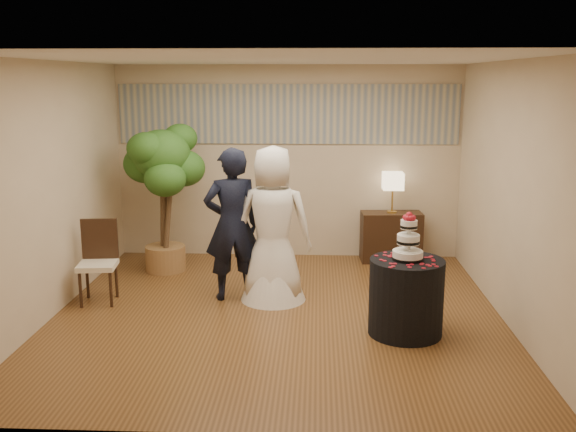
{
  "coord_description": "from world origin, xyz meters",
  "views": [
    {
      "loc": [
        0.44,
        -6.82,
        2.61
      ],
      "look_at": [
        0.1,
        0.4,
        1.05
      ],
      "focal_mm": 40.0,
      "sensor_mm": 36.0,
      "label": 1
    }
  ],
  "objects_px": {
    "bride": "(273,224)",
    "cake_table": "(406,297)",
    "console": "(391,237)",
    "groom": "(232,224)",
    "side_chair": "(97,263)",
    "table_lamp": "(393,193)",
    "wedding_cake": "(408,236)",
    "ficus_tree": "(163,198)"
  },
  "relations": [
    {
      "from": "bride",
      "to": "wedding_cake",
      "type": "xyz_separation_m",
      "value": [
        1.44,
        -0.99,
        0.12
      ]
    },
    {
      "from": "console",
      "to": "table_lamp",
      "type": "xyz_separation_m",
      "value": [
        0.0,
        0.0,
        0.65
      ]
    },
    {
      "from": "cake_table",
      "to": "side_chair",
      "type": "xyz_separation_m",
      "value": [
        -3.5,
        0.79,
        0.09
      ]
    },
    {
      "from": "console",
      "to": "table_lamp",
      "type": "distance_m",
      "value": 0.65
    },
    {
      "from": "wedding_cake",
      "to": "console",
      "type": "bearing_deg",
      "value": 86.9
    },
    {
      "from": "table_lamp",
      "to": "ficus_tree",
      "type": "relative_size",
      "value": 0.28
    },
    {
      "from": "groom",
      "to": "side_chair",
      "type": "xyz_separation_m",
      "value": [
        -1.57,
        -0.23,
        -0.43
      ]
    },
    {
      "from": "bride",
      "to": "wedding_cake",
      "type": "height_order",
      "value": "bride"
    },
    {
      "from": "wedding_cake",
      "to": "side_chair",
      "type": "xyz_separation_m",
      "value": [
        -3.5,
        0.79,
        -0.56
      ]
    },
    {
      "from": "table_lamp",
      "to": "side_chair",
      "type": "xyz_separation_m",
      "value": [
        -3.64,
        -1.95,
        -0.52
      ]
    },
    {
      "from": "groom",
      "to": "bride",
      "type": "height_order",
      "value": "bride"
    },
    {
      "from": "console",
      "to": "cake_table",
      "type": "bearing_deg",
      "value": -96.75
    },
    {
      "from": "bride",
      "to": "cake_table",
      "type": "distance_m",
      "value": 1.83
    },
    {
      "from": "side_chair",
      "to": "cake_table",
      "type": "bearing_deg",
      "value": -19.4
    },
    {
      "from": "console",
      "to": "bride",
      "type": "bearing_deg",
      "value": -136.05
    },
    {
      "from": "bride",
      "to": "ficus_tree",
      "type": "distance_m",
      "value": 1.92
    },
    {
      "from": "console",
      "to": "side_chair",
      "type": "distance_m",
      "value": 4.13
    },
    {
      "from": "console",
      "to": "side_chair",
      "type": "height_order",
      "value": "side_chair"
    },
    {
      "from": "groom",
      "to": "wedding_cake",
      "type": "relative_size",
      "value": 3.66
    },
    {
      "from": "wedding_cake",
      "to": "console",
      "type": "distance_m",
      "value": 2.82
    },
    {
      "from": "console",
      "to": "table_lamp",
      "type": "relative_size",
      "value": 1.49
    },
    {
      "from": "cake_table",
      "to": "side_chair",
      "type": "bearing_deg",
      "value": 167.32
    },
    {
      "from": "bride",
      "to": "ficus_tree",
      "type": "bearing_deg",
      "value": -31.55
    },
    {
      "from": "ficus_tree",
      "to": "groom",
      "type": "bearing_deg",
      "value": -45.03
    },
    {
      "from": "cake_table",
      "to": "console",
      "type": "relative_size",
      "value": 0.93
    },
    {
      "from": "groom",
      "to": "table_lamp",
      "type": "relative_size",
      "value": 3.15
    },
    {
      "from": "table_lamp",
      "to": "ficus_tree",
      "type": "distance_m",
      "value": 3.22
    },
    {
      "from": "groom",
      "to": "console",
      "type": "relative_size",
      "value": 2.12
    },
    {
      "from": "groom",
      "to": "ficus_tree",
      "type": "relative_size",
      "value": 0.89
    },
    {
      "from": "console",
      "to": "ficus_tree",
      "type": "height_order",
      "value": "ficus_tree"
    },
    {
      "from": "ficus_tree",
      "to": "wedding_cake",
      "type": "bearing_deg",
      "value": -34.9
    },
    {
      "from": "cake_table",
      "to": "ficus_tree",
      "type": "bearing_deg",
      "value": 145.1
    },
    {
      "from": "bride",
      "to": "wedding_cake",
      "type": "relative_size",
      "value": 3.71
    },
    {
      "from": "bride",
      "to": "console",
      "type": "relative_size",
      "value": 2.16
    },
    {
      "from": "groom",
      "to": "cake_table",
      "type": "xyz_separation_m",
      "value": [
        1.93,
        -1.02,
        -0.52
      ]
    },
    {
      "from": "cake_table",
      "to": "ficus_tree",
      "type": "relative_size",
      "value": 0.39
    },
    {
      "from": "table_lamp",
      "to": "cake_table",
      "type": "bearing_deg",
      "value": -93.1
    },
    {
      "from": "ficus_tree",
      "to": "side_chair",
      "type": "distance_m",
      "value": 1.5
    },
    {
      "from": "table_lamp",
      "to": "side_chair",
      "type": "relative_size",
      "value": 0.59
    },
    {
      "from": "wedding_cake",
      "to": "table_lamp",
      "type": "xyz_separation_m",
      "value": [
        0.15,
        2.73,
        -0.04
      ]
    },
    {
      "from": "ficus_tree",
      "to": "table_lamp",
      "type": "bearing_deg",
      "value": 11.36
    },
    {
      "from": "console",
      "to": "table_lamp",
      "type": "height_order",
      "value": "table_lamp"
    }
  ]
}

